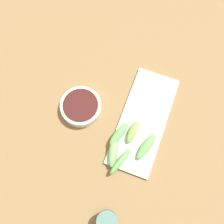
# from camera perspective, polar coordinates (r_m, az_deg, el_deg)

# --- Properties ---
(tabletop) EXTENTS (2.10, 2.10, 0.02)m
(tabletop) POSITION_cam_1_polar(r_m,az_deg,el_deg) (0.88, 1.90, -1.40)
(tabletop) COLOR olive
(tabletop) RESTS_ON ground
(sauce_bowl) EXTENTS (0.13, 0.13, 0.04)m
(sauce_bowl) POSITION_cam_1_polar(r_m,az_deg,el_deg) (0.87, -6.57, 1.12)
(sauce_bowl) COLOR silver
(sauce_bowl) RESTS_ON tabletop
(serving_plate) EXTENTS (0.14, 0.34, 0.01)m
(serving_plate) POSITION_cam_1_polar(r_m,az_deg,el_deg) (0.87, 6.57, -1.83)
(serving_plate) COLOR silver
(serving_plate) RESTS_ON tabletop
(broccoli_stalk_0) EXTENTS (0.05, 0.10, 0.03)m
(broccoli_stalk_0) POSITION_cam_1_polar(r_m,az_deg,el_deg) (0.81, 1.74, -10.38)
(broccoli_stalk_0) COLOR #62A154
(broccoli_stalk_0) RESTS_ON serving_plate
(broccoli_stalk_1) EXTENTS (0.05, 0.10, 0.03)m
(broccoli_stalk_1) POSITION_cam_1_polar(r_m,az_deg,el_deg) (0.82, 0.30, -8.17)
(broccoli_stalk_1) COLOR #70AD5A
(broccoli_stalk_1) RESTS_ON serving_plate
(broccoli_stalk_2) EXTENTS (0.05, 0.09, 0.03)m
(broccoli_stalk_2) POSITION_cam_1_polar(r_m,az_deg,el_deg) (0.83, 1.44, -4.66)
(broccoli_stalk_2) COLOR #60BA54
(broccoli_stalk_2) RESTS_ON serving_plate
(broccoli_stalk_3) EXTENTS (0.05, 0.10, 0.02)m
(broccoli_stalk_3) POSITION_cam_1_polar(r_m,az_deg,el_deg) (0.83, 7.20, -7.26)
(broccoli_stalk_3) COLOR #5EA050
(broccoli_stalk_3) RESTS_ON serving_plate
(broccoli_stalk_4) EXTENTS (0.03, 0.08, 0.03)m
(broccoli_stalk_4) POSITION_cam_1_polar(r_m,az_deg,el_deg) (0.83, 4.40, -4.19)
(broccoli_stalk_4) COLOR #78AB49
(broccoli_stalk_4) RESTS_ON serving_plate
(tea_cup) EXTENTS (0.06, 0.06, 0.06)m
(tea_cup) POSITION_cam_1_polar(r_m,az_deg,el_deg) (0.80, -1.07, -21.93)
(tea_cup) COLOR #4B6E64
(tea_cup) RESTS_ON tabletop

